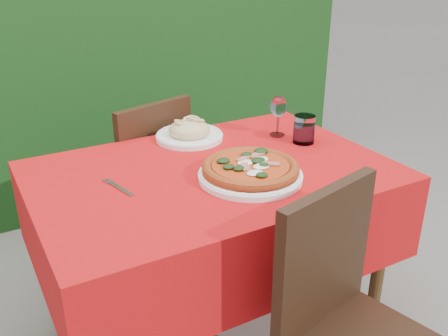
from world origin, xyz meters
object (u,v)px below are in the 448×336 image
chair_near (347,317)px  wine_glass (278,108)px  pasta_plate (189,132)px  fork (121,189)px  pizza_plate (250,170)px  chair_far (145,176)px  water_glass (304,130)px

chair_near → wine_glass: size_ratio=5.13×
pasta_plate → fork: size_ratio=1.51×
pizza_plate → pasta_plate: size_ratio=1.29×
chair_near → wine_glass: 0.93m
chair_far → wine_glass: (0.45, -0.41, 0.37)m
chair_far → wine_glass: 0.72m
chair_near → chair_far: 1.22m
chair_far → water_glass: (0.50, -0.53, 0.30)m
pasta_plate → fork: bearing=-141.8°
chair_near → fork: 0.81m
pasta_plate → chair_far: bearing=112.0°
pasta_plate → wine_glass: (0.34, -0.14, 0.09)m
chair_far → pizza_plate: size_ratio=2.41×
water_glass → wine_glass: (-0.05, 0.12, 0.07)m
chair_near → chair_far: bearing=83.6°
pasta_plate → wine_glass: wine_glass is taller
pizza_plate → wine_glass: bearing=43.3°
chair_near → pasta_plate: size_ratio=3.17×
chair_near → pasta_plate: chair_near is taller
pasta_plate → fork: pasta_plate is taller
pizza_plate → water_glass: 0.42m
pizza_plate → water_glass: size_ratio=3.16×
wine_glass → fork: size_ratio=0.93×
wine_glass → fork: wine_glass is taller
chair_near → fork: bearing=111.6°
fork → chair_far: bearing=49.8°
fork → pizza_plate: bearing=-31.8°
pizza_plate → chair_near: bearing=-87.0°
chair_far → pizza_plate: bearing=84.0°
water_glass → wine_glass: wine_glass is taller
pizza_plate → fork: (-0.42, 0.13, -0.03)m
wine_glass → fork: 0.77m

